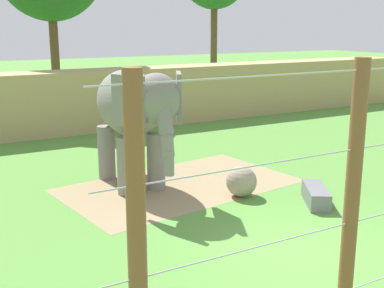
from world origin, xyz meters
TOP-DOWN VIEW (x-y plane):
  - ground_plane at (0.00, 0.00)m, footprint 120.00×120.00m
  - dirt_patch at (-0.06, 4.94)m, footprint 6.97×4.69m
  - embankment_wall at (0.00, 13.70)m, footprint 36.00×1.80m
  - elephant at (-1.19, 5.45)m, footprint 1.90×4.51m
  - enrichment_ball at (0.95, 3.31)m, footprint 0.82×0.82m
  - feed_trough at (2.29, 1.90)m, footprint 1.16×1.45m

SIDE VIEW (x-z plane):
  - ground_plane at x=0.00m, z-range 0.00..0.00m
  - dirt_patch at x=-0.06m, z-range 0.00..0.01m
  - feed_trough at x=2.29m, z-range 0.00..0.44m
  - enrichment_ball at x=0.95m, z-range 0.00..0.82m
  - embankment_wall at x=0.00m, z-range 0.00..2.59m
  - elephant at x=-1.19m, z-range 0.54..3.88m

